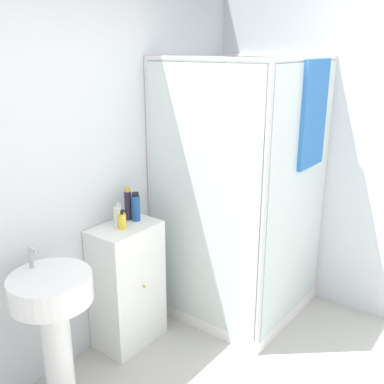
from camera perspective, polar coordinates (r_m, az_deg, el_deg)
name	(u,v)px	position (r m, az deg, el deg)	size (l,w,h in m)	color
wall_back	(68,179)	(2.89, -15.48, 1.62)	(6.40, 0.06, 2.50)	silver
shower_enclosure	(243,251)	(3.55, 6.43, -7.44)	(0.99, 1.02, 1.97)	white
vanity_cabinet	(127,285)	(3.24, -8.20, -11.60)	(0.47, 0.33, 0.89)	white
sink	(53,314)	(2.69, -17.18, -14.62)	(0.45, 0.45, 0.99)	white
soap_dispenser	(122,221)	(2.98, -8.87, -3.67)	(0.05, 0.05, 0.14)	yellow
shampoo_bottle_tall_black	(128,204)	(3.12, -8.13, -1.55)	(0.05, 0.05, 0.23)	#281E33
shampoo_bottle_blue	(136,207)	(3.09, -7.15, -1.91)	(0.06, 0.06, 0.20)	#1E4C93
lotion_bottle_white	(118,216)	(3.05, -9.40, -2.98)	(0.06, 0.06, 0.15)	white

